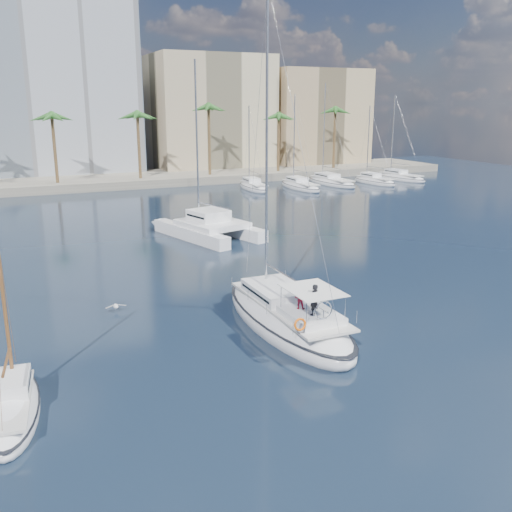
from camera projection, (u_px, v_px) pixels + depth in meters
name	position (u px, v px, depth m)	size (l,w,h in m)	color
ground	(273.00, 320.00, 32.40)	(160.00, 160.00, 0.00)	black
quay	(95.00, 181.00, 85.85)	(120.00, 14.00, 1.20)	gray
building_beige	(210.00, 115.00, 100.14)	(20.00, 14.00, 20.00)	#C2B48B
building_tan_right	(314.00, 120.00, 106.66)	(18.00, 12.00, 18.00)	tan
palm_centre	(94.00, 116.00, 79.83)	(3.60, 3.60, 12.30)	brown
palm_right	(306.00, 114.00, 93.46)	(3.60, 3.60, 12.30)	brown
main_sloop	(286.00, 317.00, 31.34)	(4.14, 12.77, 18.91)	white
small_sloop	(12.00, 408.00, 22.32)	(2.85, 6.83, 9.54)	white
catamaran	(210.00, 225.00, 52.53)	(7.94, 11.69, 15.72)	white
seagull	(116.00, 306.00, 33.70)	(1.23, 0.53, 0.23)	silver
moored_yacht_a	(254.00, 190.00, 81.72)	(2.72, 9.35, 11.90)	white
moored_yacht_b	(300.00, 189.00, 82.57)	(3.14, 10.78, 13.72)	white
moored_yacht_c	(331.00, 184.00, 86.93)	(3.55, 12.21, 15.54)	white
moored_yacht_d	(374.00, 184.00, 87.78)	(2.72, 9.35, 11.90)	white
moored_yacht_e	(400.00, 180.00, 92.14)	(3.14, 10.78, 13.72)	white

